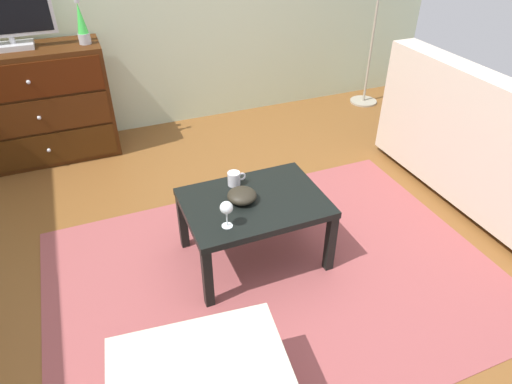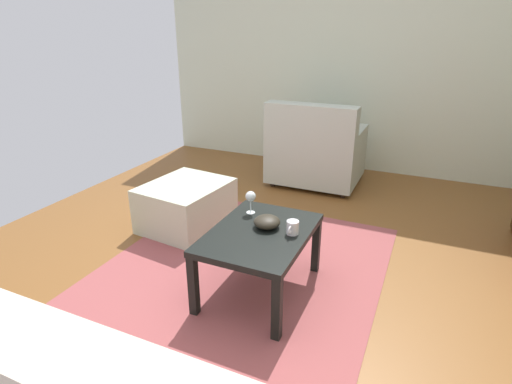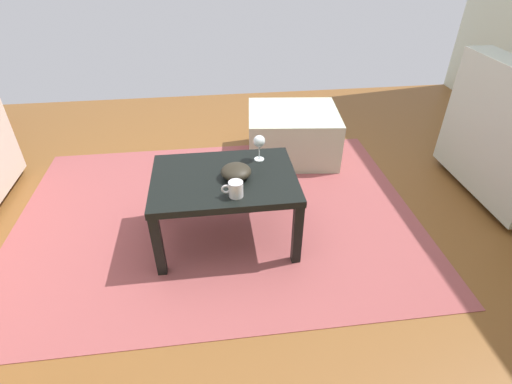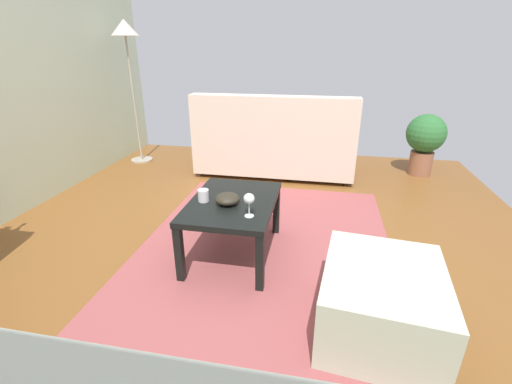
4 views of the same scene
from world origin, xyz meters
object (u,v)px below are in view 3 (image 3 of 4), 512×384
object	(u,v)px
wine_glass	(259,142)
ottoman	(292,134)
mug	(235,189)
bowl_decorative	(236,172)
coffee_table	(224,185)

from	to	relation	value
wine_glass	ottoman	xyz separation A→B (m)	(-0.38, -0.78, -0.36)
mug	bowl_decorative	bearing A→B (deg)	-95.96
coffee_table	wine_glass	size ratio (longest dim) A/B	5.16
coffee_table	bowl_decorative	size ratio (longest dim) A/B	4.81
wine_glass	ottoman	world-z (taller)	wine_glass
bowl_decorative	ottoman	size ratio (longest dim) A/B	0.24
mug	ottoman	world-z (taller)	mug
coffee_table	wine_glass	bearing A→B (deg)	-143.17
ottoman	mug	bearing A→B (deg)	64.32
coffee_table	ottoman	bearing A→B (deg)	-122.24
wine_glass	bowl_decorative	world-z (taller)	wine_glass
wine_glass	mug	bearing A→B (deg)	64.46
bowl_decorative	mug	bearing A→B (deg)	84.04
wine_glass	mug	size ratio (longest dim) A/B	1.38
coffee_table	wine_glass	world-z (taller)	wine_glass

